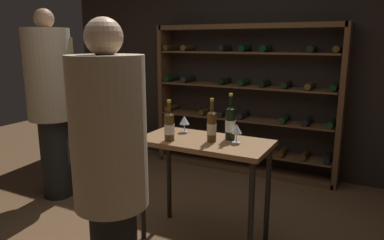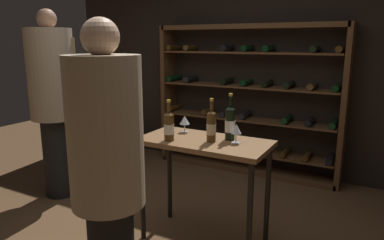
% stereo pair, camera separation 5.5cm
% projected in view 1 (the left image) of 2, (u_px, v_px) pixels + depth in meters
% --- Properties ---
extents(back_wall, '(5.72, 0.10, 2.99)m').
position_uv_depth(back_wall, '(250.00, 57.00, 4.67)').
color(back_wall, black).
rests_on(back_wall, ground).
extents(wine_rack, '(2.42, 0.32, 1.90)m').
position_uv_depth(wine_rack, '(244.00, 101.00, 4.60)').
color(wine_rack, brown).
rests_on(wine_rack, ground).
extents(tasting_table, '(1.07, 0.54, 0.91)m').
position_uv_depth(tasting_table, '(205.00, 154.00, 2.93)').
color(tasting_table, brown).
rests_on(tasting_table, ground).
extents(person_bystander_dark_jacket, '(0.48, 0.48, 2.02)m').
position_uv_depth(person_bystander_dark_jacket, '(51.00, 97.00, 3.77)').
color(person_bystander_dark_jacket, black).
rests_on(person_bystander_dark_jacket, ground).
extents(person_bystander_red_print, '(0.42, 0.42, 1.82)m').
position_uv_depth(person_bystander_red_print, '(110.00, 167.00, 1.99)').
color(person_bystander_red_print, black).
rests_on(person_bystander_red_print, ground).
extents(wine_crate, '(0.55, 0.45, 0.35)m').
position_uv_depth(wine_crate, '(119.00, 145.00, 5.33)').
color(wine_crate, brown).
rests_on(wine_crate, ground).
extents(wine_bottle_green_slim, '(0.08, 0.08, 0.35)m').
position_uv_depth(wine_bottle_green_slim, '(212.00, 126.00, 2.83)').
color(wine_bottle_green_slim, '#4C3314').
rests_on(wine_bottle_green_slim, tasting_table).
extents(wine_bottle_amber_reserve, '(0.08, 0.08, 0.33)m').
position_uv_depth(wine_bottle_amber_reserve, '(169.00, 126.00, 2.86)').
color(wine_bottle_amber_reserve, '#4C3314').
rests_on(wine_bottle_amber_reserve, tasting_table).
extents(wine_bottle_gold_foil, '(0.08, 0.08, 0.38)m').
position_uv_depth(wine_bottle_gold_foil, '(230.00, 123.00, 2.89)').
color(wine_bottle_gold_foil, black).
rests_on(wine_bottle_gold_foil, tasting_table).
extents(wine_glass_stemmed_center, '(0.08, 0.08, 0.15)m').
position_uv_depth(wine_glass_stemmed_center, '(237.00, 129.00, 2.80)').
color(wine_glass_stemmed_center, silver).
rests_on(wine_glass_stemmed_center, tasting_table).
extents(wine_glass_stemmed_right, '(0.09, 0.09, 0.15)m').
position_uv_depth(wine_glass_stemmed_right, '(184.00, 121.00, 3.13)').
color(wine_glass_stemmed_right, silver).
rests_on(wine_glass_stemmed_right, tasting_table).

